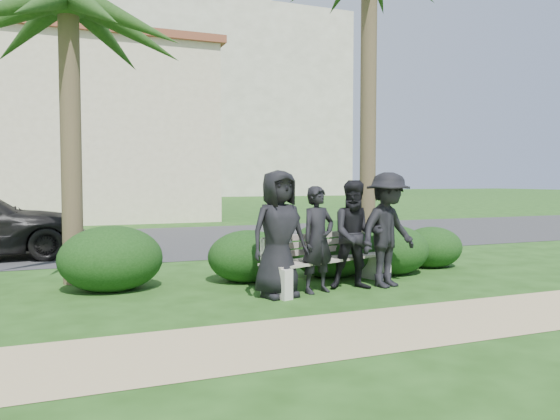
# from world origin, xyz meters

# --- Properties ---
(ground) EXTENTS (160.00, 160.00, 0.00)m
(ground) POSITION_xyz_m (0.00, 0.00, 0.00)
(ground) COLOR #1D4012
(ground) RESTS_ON ground
(footpath) EXTENTS (30.00, 1.60, 0.01)m
(footpath) POSITION_xyz_m (0.00, -1.80, 0.00)
(footpath) COLOR tan
(footpath) RESTS_ON ground
(asphalt_street) EXTENTS (160.00, 8.00, 0.01)m
(asphalt_street) POSITION_xyz_m (0.00, 8.00, 0.00)
(asphalt_street) COLOR #2D2D30
(asphalt_street) RESTS_ON ground
(stucco_bldg_right) EXTENTS (8.40, 8.40, 7.30)m
(stucco_bldg_right) POSITION_xyz_m (-1.00, 18.00, 3.66)
(stucco_bldg_right) COLOR beige
(stucco_bldg_right) RESTS_ON ground
(hotel_tower) EXTENTS (26.00, 18.00, 37.30)m
(hotel_tower) POSITION_xyz_m (14.00, 55.00, 13.41)
(hotel_tower) COLOR beige
(hotel_tower) RESTS_ON ground
(park_bench) EXTENTS (2.48, 1.24, 0.81)m
(park_bench) POSITION_xyz_m (0.91, 0.52, 0.37)
(park_bench) COLOR #AA9C8F
(park_bench) RESTS_ON ground
(man_a) EXTENTS (0.97, 0.72, 1.80)m
(man_a) POSITION_xyz_m (-0.07, 0.17, 0.90)
(man_a) COLOR black
(man_a) RESTS_ON ground
(man_b) EXTENTS (0.65, 0.51, 1.57)m
(man_b) POSITION_xyz_m (0.57, 0.22, 0.78)
(man_b) COLOR black
(man_b) RESTS_ON ground
(man_c) EXTENTS (0.96, 0.84, 1.65)m
(man_c) POSITION_xyz_m (1.23, 0.25, 0.83)
(man_c) COLOR black
(man_c) RESTS_ON ground
(man_d) EXTENTS (1.29, 0.98, 1.77)m
(man_d) POSITION_xyz_m (1.76, 0.21, 0.89)
(man_d) COLOR black
(man_d) RESTS_ON ground
(hedge_b) EXTENTS (1.54, 1.27, 1.01)m
(hedge_b) POSITION_xyz_m (-2.23, 1.56, 0.50)
(hedge_b) COLOR black
(hedge_b) RESTS_ON ground
(hedge_c) EXTENTS (1.33, 1.10, 0.87)m
(hedge_c) POSITION_xyz_m (-0.09, 1.49, 0.43)
(hedge_c) COLOR black
(hedge_c) RESTS_ON ground
(hedge_d) EXTENTS (1.53, 1.27, 1.00)m
(hedge_d) POSITION_xyz_m (1.42, 1.38, 0.50)
(hedge_d) COLOR black
(hedge_d) RESTS_ON ground
(hedge_e) EXTENTS (1.37, 1.13, 0.89)m
(hedge_e) POSITION_xyz_m (2.48, 1.20, 0.45)
(hedge_e) COLOR black
(hedge_e) RESTS_ON ground
(hedge_f) EXTENTS (1.22, 1.01, 0.79)m
(hedge_f) POSITION_xyz_m (3.63, 1.58, 0.40)
(hedge_f) COLOR black
(hedge_f) RESTS_ON ground
(palm_left) EXTENTS (3.00, 3.00, 5.37)m
(palm_left) POSITION_xyz_m (-2.75, 2.33, 4.40)
(palm_left) COLOR brown
(palm_left) RESTS_ON ground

